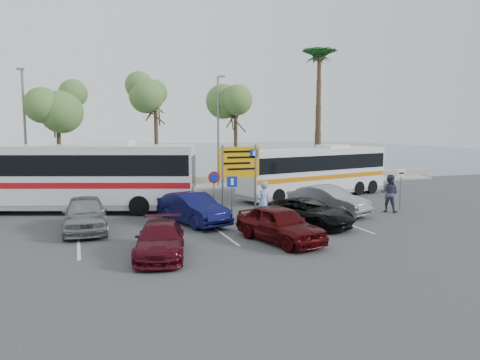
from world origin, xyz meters
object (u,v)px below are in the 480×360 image
object	(u,v)px
coach_bus_left	(79,179)
coach_bus_right	(314,173)
direction_sign	(239,167)
car_silver_a	(85,214)
car_red	(280,224)
street_lamp_left	(25,125)
suv_black	(307,212)
pedestrian_far	(389,193)
car_maroon	(160,240)
car_silver_b	(328,200)
street_lamp_right	(218,125)
car_blue	(193,208)
pedestrian_near	(263,203)

from	to	relation	value
coach_bus_left	coach_bus_right	bearing A→B (deg)	2.46
direction_sign	car_silver_a	distance (m)	8.05
coach_bus_right	car_red	distance (m)	12.36
street_lamp_left	suv_black	world-z (taller)	street_lamp_left
street_lamp_left	pedestrian_far	distance (m)	22.79
coach_bus_left	car_maroon	distance (m)	10.39
suv_black	car_silver_b	world-z (taller)	car_silver_b
street_lamp_left	suv_black	distance (m)	19.64
coach_bus_left	coach_bus_right	distance (m)	14.36
street_lamp_right	car_blue	world-z (taller)	street_lamp_right
direction_sign	pedestrian_far	size ratio (longest dim) A/B	1.79
street_lamp_left	car_red	distance (m)	20.00
street_lamp_left	direction_sign	xyz separation A→B (m)	(11.00, -10.32, -2.17)
coach_bus_left	coach_bus_right	world-z (taller)	coach_bus_left
car_red	car_silver_a	bearing A→B (deg)	132.56
car_maroon	pedestrian_near	bearing A→B (deg)	48.11
car_blue	car_red	world-z (taller)	car_blue
direction_sign	suv_black	size ratio (longest dim) A/B	0.79
car_silver_a	pedestrian_far	xyz separation A→B (m)	(15.38, -0.50, 0.24)
car_maroon	coach_bus_right	bearing A→B (deg)	54.95
car_silver_a	suv_black	xyz separation A→B (m)	(9.60, -2.24, -0.14)
coach_bus_left	street_lamp_right	bearing A→B (deg)	35.49
car_maroon	pedestrian_far	world-z (taller)	pedestrian_far
street_lamp_right	car_silver_a	bearing A→B (deg)	-128.87
car_silver_a	pedestrian_far	distance (m)	15.39
car_silver_b	car_silver_a	bearing A→B (deg)	155.23
coach_bus_left	car_red	xyz separation A→B (m)	(7.36, -9.55, -1.04)
coach_bus_right	car_red	world-z (taller)	coach_bus_right
street_lamp_right	car_silver_a	size ratio (longest dim) A/B	1.78
car_red	pedestrian_near	distance (m)	3.49
car_silver_a	car_red	bearing A→B (deg)	-30.78
coach_bus_left	pedestrian_far	world-z (taller)	coach_bus_left
street_lamp_left	car_silver_b	distance (m)	19.85
direction_sign	coach_bus_left	bearing A→B (deg)	157.18
car_silver_b	pedestrian_near	bearing A→B (deg)	170.67
car_maroon	car_red	world-z (taller)	car_red
suv_black	pedestrian_near	xyz separation A→B (m)	(-1.72, 1.10, 0.38)
car_blue	pedestrian_near	xyz separation A→B (m)	(3.08, -1.14, 0.28)
coach_bus_left	car_red	size ratio (longest dim) A/B	2.92
suv_black	pedestrian_near	distance (m)	2.08
coach_bus_left	car_silver_b	world-z (taller)	coach_bus_left
car_silver_a	suv_black	world-z (taller)	car_silver_a
coach_bus_left	pedestrian_far	size ratio (longest dim) A/B	6.14
coach_bus_right	car_blue	distance (m)	10.97
suv_black	pedestrian_near	size ratio (longest dim) A/B	2.26
street_lamp_left	car_maroon	size ratio (longest dim) A/B	1.96
coach_bus_right	pedestrian_far	bearing A→B (deg)	-78.92
coach_bus_left	car_maroon	size ratio (longest dim) A/B	3.01
street_lamp_left	coach_bus_right	distance (m)	18.88
street_lamp_right	car_silver_a	xyz separation A→B (m)	(-9.69, -12.02, -3.83)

